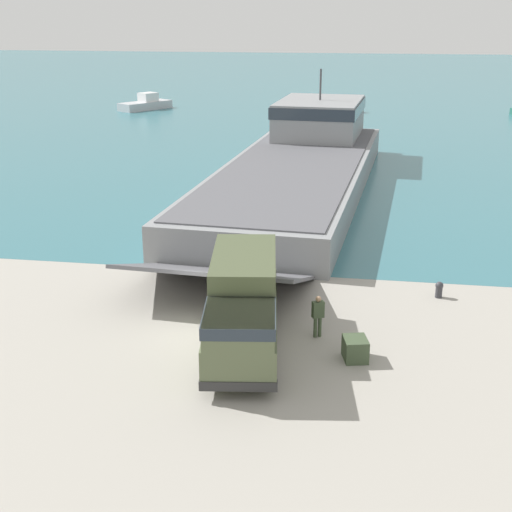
{
  "coord_description": "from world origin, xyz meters",
  "views": [
    {
      "loc": [
        6.04,
        -24.33,
        11.63
      ],
      "look_at": [
        1.48,
        3.8,
        1.77
      ],
      "focal_mm": 50.0,
      "sensor_mm": 36.0,
      "label": 1
    }
  ],
  "objects": [
    {
      "name": "military_truck",
      "position": [
        1.82,
        -1.24,
        1.64
      ],
      "size": [
        3.45,
        7.9,
        3.19
      ],
      "rotation": [
        0.0,
        0.0,
        -1.43
      ],
      "color": "#566042",
      "rests_on": "ground_plane"
    },
    {
      "name": "ground_plane",
      "position": [
        0.0,
        0.0,
        0.0
      ],
      "size": [
        240.0,
        240.0,
        0.0
      ],
      "primitive_type": "plane",
      "color": "#9E998E"
    },
    {
      "name": "mooring_bollard",
      "position": [
        9.23,
        4.75,
        0.38
      ],
      "size": [
        0.34,
        0.34,
        0.71
      ],
      "color": "#333338",
      "rests_on": "ground_plane"
    },
    {
      "name": "moored_boat_c",
      "position": [
        -21.64,
        61.38,
        0.66
      ],
      "size": [
        5.72,
        6.93,
        1.99
      ],
      "rotation": [
        0.0,
        0.0,
        2.56
      ],
      "color": "#B7BABF",
      "rests_on": "ground_plane"
    },
    {
      "name": "landing_craft",
      "position": [
        1.31,
        24.93,
        1.71
      ],
      "size": [
        11.12,
        37.89,
        7.27
      ],
      "rotation": [
        0.0,
        0.0,
        -0.07
      ],
      "color": "gray",
      "rests_on": "ground_plane"
    },
    {
      "name": "water_surface",
      "position": [
        0.0,
        96.45,
        0.0
      ],
      "size": [
        240.0,
        180.0,
        0.01
      ],
      "primitive_type": "cube",
      "color": "#336B75",
      "rests_on": "ground_plane"
    },
    {
      "name": "moored_boat_b",
      "position": [
        0.79,
        60.45,
        0.6
      ],
      "size": [
        8.12,
        7.02,
        1.8
      ],
      "rotation": [
        0.0,
        0.0,
        5.39
      ],
      "color": "white",
      "rests_on": "ground_plane"
    },
    {
      "name": "soldier_on_ramp",
      "position": [
        4.42,
        0.05,
        0.94
      ],
      "size": [
        0.5,
        0.41,
        1.64
      ],
      "rotation": [
        0.0,
        0.0,
        2.05
      ],
      "color": "#3D4C33",
      "rests_on": "ground_plane"
    },
    {
      "name": "cargo_crate",
      "position": [
        5.87,
        -1.58,
        0.4
      ],
      "size": [
        1.01,
        1.12,
        0.8
      ],
      "primitive_type": "cube",
      "rotation": [
        0.0,
        0.0,
        0.24
      ],
      "color": "#3D4C33",
      "rests_on": "ground_plane"
    }
  ]
}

